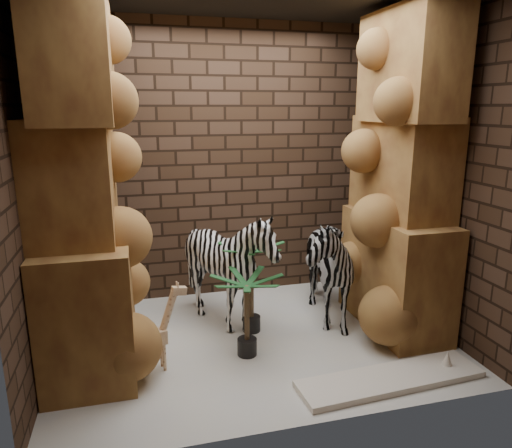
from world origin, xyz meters
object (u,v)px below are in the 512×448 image
object	(u,v)px
palm_front	(251,287)
zebra_left	(229,274)
giraffe_toy	(150,329)
palm_back	(247,315)
zebra_right	(319,255)
surfboard	(391,379)

from	to	relation	value
palm_front	zebra_left	bearing A→B (deg)	142.23
giraffe_toy	palm_back	size ratio (longest dim) A/B	1.01
giraffe_toy	palm_front	world-z (taller)	palm_front
zebra_left	giraffe_toy	xyz separation A→B (m)	(-0.78, -0.64, -0.17)
zebra_left	palm_back	bearing A→B (deg)	-69.71
palm_front	giraffe_toy	bearing A→B (deg)	-152.90
zebra_right	palm_back	size ratio (longest dim) A/B	1.80
palm_back	zebra_left	bearing A→B (deg)	93.67
giraffe_toy	surfboard	distance (m)	1.95
zebra_right	palm_front	bearing A→B (deg)	-164.55
zebra_left	giraffe_toy	world-z (taller)	zebra_left
zebra_left	giraffe_toy	distance (m)	1.02
zebra_right	palm_front	xyz separation A→B (m)	(-0.73, -0.13, -0.22)
giraffe_toy	surfboard	xyz separation A→B (m)	(1.81, -0.63, -0.35)
zebra_left	surfboard	bearing A→B (deg)	-34.20
zebra_right	palm_front	distance (m)	0.77
zebra_right	surfboard	size ratio (longest dim) A/B	0.88
zebra_right	giraffe_toy	xyz separation A→B (m)	(-1.69, -0.62, -0.29)
palm_back	surfboard	distance (m)	1.26
zebra_right	zebra_left	size ratio (longest dim) A/B	1.10
zebra_left	surfboard	world-z (taller)	zebra_left
giraffe_toy	surfboard	size ratio (longest dim) A/B	0.49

